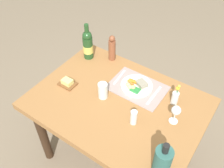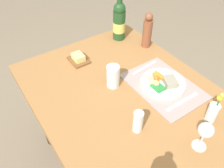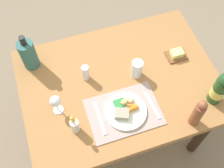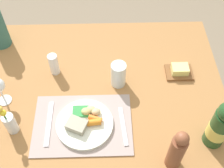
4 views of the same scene
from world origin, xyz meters
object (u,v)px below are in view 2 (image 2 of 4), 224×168
Objects in this scene: flower_vase at (213,112)px; pepper_mill at (147,31)px; salt_shaker at (138,122)px; wine_glass at (206,131)px; dinner_plate at (163,82)px; fork at (183,102)px; wine_bottle at (119,21)px; dining_table at (128,109)px; butter_dish at (78,59)px; knife at (145,68)px; water_tumbler at (113,77)px.

pepper_mill is at bearing -14.04° from flower_vase.
salt_shaker is 0.78× the size of wine_glass.
salt_shaker is (-0.15, 0.30, 0.04)m from dinner_plate.
wine_bottle is at bearing -7.28° from fork.
dining_table is 0.44m from butter_dish.
fork is 1.16× the size of knife.
flower_vase reaches higher than water_tumbler.
wine_glass is 0.17m from flower_vase.
butter_dish is (0.29, 0.29, 0.01)m from knife.
wine_bottle is 0.93m from wine_glass.
dining_table is at bearing 79.45° from dinner_plate.
wine_bottle is (0.69, -0.09, 0.12)m from fork.
butter_dish is at bearing 102.21° from wine_bottle.
wine_glass reaches higher than butter_dish.
flower_vase reaches higher than butter_dish.
butter_dish is at bearing -2.36° from salt_shaker.
dining_table is 0.24m from dinner_plate.
knife is (0.13, -0.22, 0.11)m from dining_table.
dinner_plate reaches higher than dining_table.
dining_table is 5.24× the size of pepper_mill.
butter_dish is (0.10, 0.46, -0.09)m from pepper_mill.
salt_shaker is (-0.19, 0.10, 0.16)m from dining_table.
wine_bottle is 1.38× the size of pepper_mill.
salt_shaker is (-0.32, 0.32, 0.05)m from knife.
dinner_plate is 0.76× the size of wine_bottle.
wine_glass is 0.80× the size of flower_vase.
dining_table is 3.81× the size of wine_bottle.
pepper_mill is at bearing -63.90° from water_tumbler.
fork is at bearing 159.83° from pepper_mill.
butter_dish is at bearing 9.64° from wine_glass.
pepper_mill reaches higher than wine_glass.
knife is 0.27m from pepper_mill.
knife is at bearing -3.34° from fork.
wine_bottle is at bearing -9.23° from dinner_plate.
salt_shaker reaches higher than knife.
wine_glass is at bearing 156.38° from pepper_mill.
wine_bottle is at bearing 27.05° from pepper_mill.
fork is 1.90× the size of salt_shaker.
fork is at bearing -156.10° from butter_dish.
wine_glass is at bearing 158.79° from knife.
wine_bottle is 1.77× the size of flower_vase.
dinner_plate is at bearing 152.85° from pepper_mill.
wine_glass is (-0.41, -0.07, 0.21)m from dining_table.
water_tumbler is at bearing 35.66° from fork.
dinner_plate is at bearing -100.55° from dining_table.
wine_bottle is 0.50m from water_tumbler.
dining_table is at bearing -169.23° from water_tumbler.
fork is at bearing -31.01° from wine_glass.
pepper_mill is (0.19, -0.16, 0.10)m from knife.
dinner_plate reaches higher than knife.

